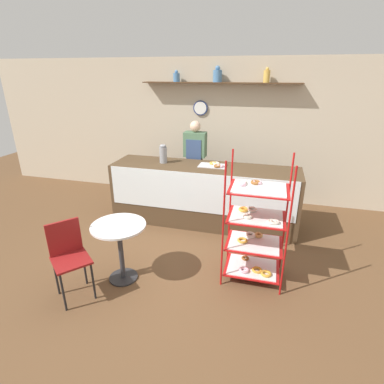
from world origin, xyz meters
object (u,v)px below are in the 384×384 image
pastry_rack (255,228)px  person_worker (195,162)px  coffee_carafe (163,154)px  cafe_chair (68,252)px  donut_tray_counter (216,165)px  cafe_table (120,239)px

pastry_rack → person_worker: 2.21m
person_worker → coffee_carafe: (-0.42, -0.51, 0.26)m
cafe_chair → donut_tray_counter: size_ratio=2.03×
cafe_chair → cafe_table: bearing=-8.3°
person_worker → coffee_carafe: 0.71m
donut_tray_counter → cafe_chair: bearing=-119.4°
person_worker → donut_tray_counter: person_worker is taller
coffee_carafe → donut_tray_counter: coffee_carafe is taller
pastry_rack → person_worker: size_ratio=0.96×
cafe_chair → coffee_carafe: size_ratio=2.88×
cafe_chair → person_worker: bearing=23.7°
person_worker → coffee_carafe: bearing=-129.9°
pastry_rack → cafe_table: (-1.56, -0.47, -0.12)m
cafe_table → donut_tray_counter: (0.81, 1.81, 0.46)m
donut_tray_counter → cafe_table: bearing=-114.1°
coffee_carafe → donut_tray_counter: bearing=1.0°
cafe_chair → donut_tray_counter: bearing=10.4°
person_worker → coffee_carafe: size_ratio=5.24×
cafe_chair → coffee_carafe: coffee_carafe is taller
cafe_chair → donut_tray_counter: 2.57m
coffee_carafe → cafe_chair: bearing=-99.2°
pastry_rack → cafe_table: bearing=-163.2°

